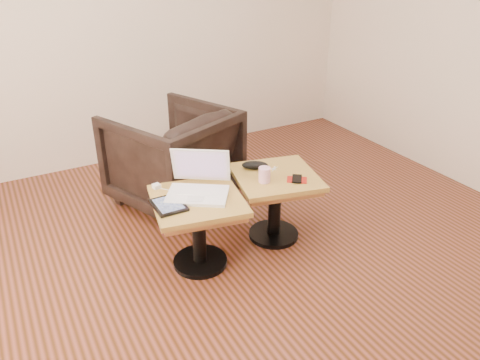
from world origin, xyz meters
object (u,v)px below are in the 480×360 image
striped_cup (264,175)px  armchair (173,157)px  laptop (199,185)px  side_table_left (198,215)px  side_table_right (275,191)px

striped_cup → armchair: (-0.29, 0.85, -0.15)m
laptop → side_table_left: bearing=-87.9°
side_table_left → side_table_right: bearing=14.6°
striped_cup → armchair: bearing=108.8°
side_table_right → laptop: size_ratio=1.32×
laptop → armchair: 0.81m
laptop → armchair: bearing=114.2°
side_table_left → striped_cup: bearing=9.6°
side_table_right → laptop: bearing=-169.4°
side_table_right → laptop: laptop is taller
side_table_left → side_table_right: (0.58, 0.04, 0.00)m
laptop → armchair: (0.13, 0.78, -0.15)m
side_table_left → laptop: (0.04, 0.06, 0.17)m
laptop → striped_cup: laptop is taller
side_table_right → striped_cup: (-0.12, -0.05, 0.17)m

